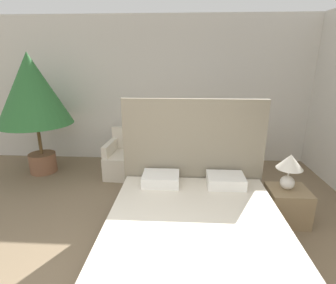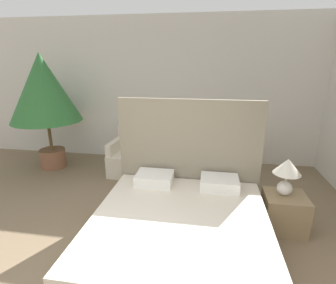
{
  "view_description": "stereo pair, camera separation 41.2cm",
  "coord_description": "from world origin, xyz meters",
  "px_view_note": "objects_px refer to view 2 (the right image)",
  "views": [
    {
      "loc": [
        0.43,
        -1.29,
        2.06
      ],
      "look_at": [
        0.21,
        2.64,
        0.83
      ],
      "focal_mm": 28.0,
      "sensor_mm": 36.0,
      "label": 1
    },
    {
      "loc": [
        0.84,
        -1.25,
        2.06
      ],
      "look_at": [
        0.21,
        2.64,
        0.83
      ],
      "focal_mm": 28.0,
      "sensor_mm": 36.0,
      "label": 2
    }
  ],
  "objects_px": {
    "armchair_near_window_left": "(128,159)",
    "nightstand": "(284,212)",
    "armchair_near_window_right": "(179,162)",
    "bed": "(180,228)",
    "table_lamp": "(287,171)",
    "potted_palm": "(44,91)"
  },
  "relations": [
    {
      "from": "armchair_near_window_right",
      "to": "table_lamp",
      "type": "distance_m",
      "value": 2.06
    },
    {
      "from": "nightstand",
      "to": "armchair_near_window_right",
      "type": "bearing_deg",
      "value": 137.49
    },
    {
      "from": "armchair_near_window_left",
      "to": "nightstand",
      "type": "relative_size",
      "value": 1.67
    },
    {
      "from": "armchair_near_window_left",
      "to": "armchair_near_window_right",
      "type": "xyz_separation_m",
      "value": [
        0.97,
        -0.0,
        0.0
      ]
    },
    {
      "from": "bed",
      "to": "potted_palm",
      "type": "bearing_deg",
      "value": 144.0
    },
    {
      "from": "armchair_near_window_left",
      "to": "armchair_near_window_right",
      "type": "bearing_deg",
      "value": 4.04
    },
    {
      "from": "table_lamp",
      "to": "nightstand",
      "type": "bearing_deg",
      "value": -33.87
    },
    {
      "from": "bed",
      "to": "table_lamp",
      "type": "height_order",
      "value": "bed"
    },
    {
      "from": "nightstand",
      "to": "table_lamp",
      "type": "distance_m",
      "value": 0.55
    },
    {
      "from": "armchair_near_window_right",
      "to": "potted_palm",
      "type": "bearing_deg",
      "value": -175.0
    },
    {
      "from": "armchair_near_window_left",
      "to": "nightstand",
      "type": "distance_m",
      "value": 2.82
    },
    {
      "from": "armchair_near_window_left",
      "to": "potted_palm",
      "type": "xyz_separation_m",
      "value": [
        -1.58,
        0.03,
        1.24
      ]
    },
    {
      "from": "armchair_near_window_left",
      "to": "nightstand",
      "type": "bearing_deg",
      "value": -25.03
    },
    {
      "from": "bed",
      "to": "armchair_near_window_right",
      "type": "height_order",
      "value": "bed"
    },
    {
      "from": "bed",
      "to": "nightstand",
      "type": "xyz_separation_m",
      "value": [
        1.24,
        0.63,
        -0.07
      ]
    },
    {
      "from": "armchair_near_window_left",
      "to": "table_lamp",
      "type": "distance_m",
      "value": 2.83
    },
    {
      "from": "table_lamp",
      "to": "potted_palm",
      "type": "bearing_deg",
      "value": 160.94
    },
    {
      "from": "armchair_near_window_left",
      "to": "nightstand",
      "type": "xyz_separation_m",
      "value": [
        2.47,
        -1.37,
        -0.04
      ]
    },
    {
      "from": "bed",
      "to": "nightstand",
      "type": "relative_size",
      "value": 3.95
    },
    {
      "from": "armchair_near_window_right",
      "to": "nightstand",
      "type": "xyz_separation_m",
      "value": [
        1.5,
        -1.37,
        -0.04
      ]
    },
    {
      "from": "bed",
      "to": "potted_palm",
      "type": "distance_m",
      "value": 3.67
    },
    {
      "from": "armchair_near_window_right",
      "to": "bed",
      "type": "bearing_deg",
      "value": -76.89
    }
  ]
}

